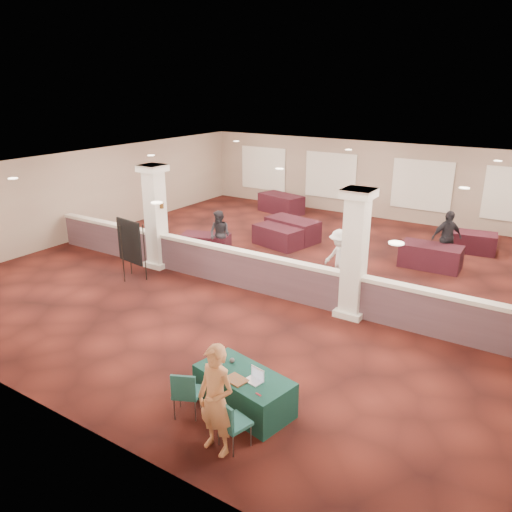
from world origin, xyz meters
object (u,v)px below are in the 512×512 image
Objects in this scene: far_table_back_left at (281,204)px; attendee_a at (220,235)px; easel_board at (130,242)px; attendee_c at (447,238)px; near_table at (244,391)px; far_table_back_center at (292,230)px; far_table_front_right at (430,256)px; far_table_front_left at (206,244)px; attendee_b at (339,259)px; far_table_back_right at (470,242)px; woman at (216,400)px; far_table_front_center at (278,236)px; attendee_d at (354,215)px; conf_chair_main at (230,420)px; conf_chair_side at (186,391)px.

far_table_back_left is 1.27× the size of attendee_a.
easel_board reaches higher than attendee_c.
attendee_c is (1.21, 9.61, 0.54)m from near_table.
attendee_a is (-1.08, -3.00, 0.39)m from far_table_back_center.
far_table_front_right is at bearing 25.03° from attendee_a.
attendee_b is (5.02, -0.30, 0.52)m from far_table_front_left.
far_table_front_left is 9.04m from far_table_back_right.
far_table_back_left is at bearing 128.78° from near_table.
far_table_back_center is at bearing 118.09° from woman.
woman is 10.50m from far_table_front_center.
far_table_back_right is at bearing -170.01° from attendee_d.
far_table_front_left is at bearing 145.80° from conf_chair_main.
attendee_a is at bearing -143.07° from far_table_back_right.
far_table_front_right is at bearing 102.40° from conf_chair_main.
far_table_back_center is at bearing 177.72° from far_table_front_right.
far_table_back_left is at bearing 126.00° from far_table_back_center.
far_table_front_center reaches higher than near_table.
conf_chair_main is at bearing -66.14° from far_table_back_center.
far_table_front_left is 0.92× the size of attendee_c.
attendee_c reaches higher than far_table_front_left.
conf_chair_main is (0.41, -0.99, 0.18)m from near_table.
conf_chair_side is 10.60m from far_table_back_center.
attendee_d reaches higher than far_table_front_left.
attendee_b is (-2.50, -5.33, 0.50)m from far_table_back_right.
attendee_b is at bearing -49.03° from far_table_back_left.
attendee_c is 3.73m from attendee_d.
far_table_front_center is at bearing -172.02° from far_table_front_right.
near_table is 1.05× the size of attendee_b.
attendee_c is (6.41, 3.34, 0.09)m from attendee_a.
conf_chair_main is at bearing -62.91° from far_table_back_left.
attendee_c reaches higher than near_table.
attendee_c is (1.90, 10.37, 0.35)m from conf_chair_side.
conf_chair_side is at bearing -27.39° from easel_board.
far_table_front_right is 1.06× the size of attendee_d.
conf_chair_main is 0.52× the size of attendee_b.
easel_board is at bearing -134.13° from far_table_back_right.
easel_board is 7.86m from woman.
conf_chair_main is 0.52× the size of far_table_back_right.
conf_chair_main is 0.99× the size of conf_chair_side.
far_table_back_left is at bearing 113.89° from attendee_c.
far_table_front_right is 1.08× the size of attendee_b.
near_table is 8.15m from attendee_a.
attendee_b is (5.64, -6.50, 0.44)m from far_table_back_left.
attendee_a is (0.69, -0.10, 0.46)m from far_table_front_left.
far_table_back_left is 1.16× the size of attendee_d.
far_table_back_left is 8.62m from attendee_b.
attendee_d is (-3.26, 1.66, 0.49)m from far_table_front_right.
near_table is 10.14m from far_table_back_center.
attendee_b is (3.34, -2.28, 0.49)m from far_table_front_center.
attendee_c is at bearing 163.00° from attendee_d.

